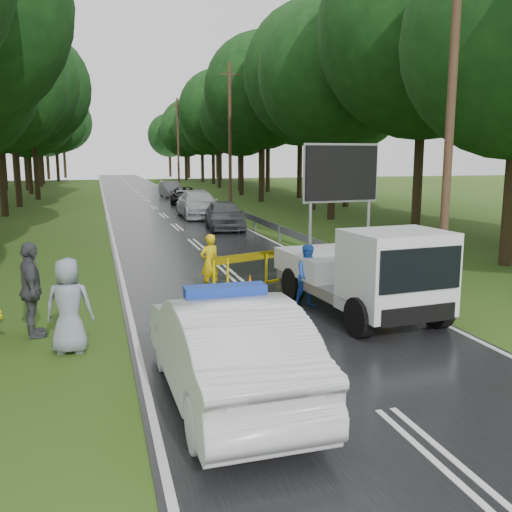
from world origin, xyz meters
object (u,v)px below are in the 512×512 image
object	(u,v)px
queue_car_third	(184,195)
officer	(210,263)
civilian	(309,276)
queue_car_fourth	(171,189)
police_sedan	(226,348)
queue_car_first	(224,215)
queue_car_second	(198,204)
barrier	(247,261)
work_truck	(366,271)

from	to	relation	value
queue_car_third	officer	bearing A→B (deg)	-89.90
civilian	queue_car_fourth	size ratio (longest dim) A/B	0.37
queue_car_third	civilian	bearing A→B (deg)	-85.66
police_sedan	queue_car_first	xyz separation A→B (m)	(4.41, 20.00, -0.08)
queue_car_second	officer	bearing A→B (deg)	-99.10
barrier	queue_car_fourth	bearing A→B (deg)	66.21
officer	police_sedan	bearing A→B (deg)	60.05
police_sedan	barrier	distance (m)	7.67
work_truck	civilian	size ratio (longest dim) A/B	3.27
police_sedan	queue_car_second	world-z (taller)	police_sedan
officer	queue_car_first	size ratio (longest dim) A/B	0.36
civilian	queue_car_third	size ratio (longest dim) A/B	0.34
officer	queue_car_fourth	bearing A→B (deg)	-116.42
queue_car_fourth	work_truck	bearing A→B (deg)	-94.53
queue_car_first	queue_car_second	world-z (taller)	queue_car_second
work_truck	queue_car_second	world-z (taller)	work_truck
barrier	queue_car_third	bearing A→B (deg)	64.99
police_sedan	officer	xyz separation A→B (m)	(1.13, 7.11, -0.03)
police_sedan	work_truck	xyz separation A→B (m)	(4.16, 3.66, 0.25)
queue_car_second	queue_car_fourth	size ratio (longest dim) A/B	1.28
barrier	queue_car_fourth	world-z (taller)	queue_car_fourth
queue_car_third	queue_car_fourth	size ratio (longest dim) A/B	1.11
barrier	queue_car_third	size ratio (longest dim) A/B	0.47
police_sedan	queue_car_fourth	world-z (taller)	police_sedan
officer	civilian	bearing A→B (deg)	109.76
queue_car_first	work_truck	bearing A→B (deg)	-85.44
officer	queue_car_fourth	distance (m)	36.33
queue_car_third	barrier	bearing A→B (deg)	-87.71
work_truck	queue_car_fourth	distance (m)	39.61
police_sedan	officer	world-z (taller)	police_sedan
work_truck	queue_car_second	xyz separation A→B (m)	(-0.04, 22.35, -0.29)
queue_car_fourth	queue_car_first	bearing A→B (deg)	-94.41
work_truck	civilian	xyz separation A→B (m)	(-0.99, 1.08, -0.29)
barrier	queue_car_first	distance (m)	12.86
queue_car_first	queue_car_fourth	bearing A→B (deg)	94.85
queue_car_first	queue_car_fourth	xyz separation A→B (m)	(0.23, 23.26, -0.05)
civilian	queue_car_first	size ratio (longest dim) A/B	0.36
barrier	civilian	distance (m)	2.75
police_sedan	barrier	size ratio (longest dim) A/B	2.27
queue_car_third	queue_car_fourth	xyz separation A→B (m)	(-0.14, 7.22, 0.04)
queue_car_fourth	queue_car_second	bearing A→B (deg)	-95.58
work_truck	civilian	world-z (taller)	work_truck
officer	barrier	bearing A→B (deg)	170.13
police_sedan	queue_car_first	bearing A→B (deg)	-104.14
barrier	officer	world-z (taller)	officer
queue_car_second	work_truck	bearing A→B (deg)	-90.03
officer	queue_car_third	size ratio (longest dim) A/B	0.34
civilian	queue_car_second	bearing A→B (deg)	85.87
barrier	queue_car_third	xyz separation A→B (m)	(2.51, 28.71, -0.08)
civilian	queue_car_second	world-z (taller)	civilian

